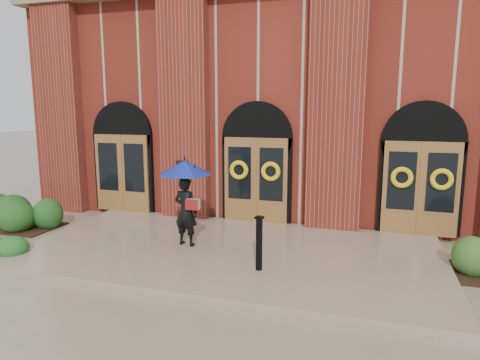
% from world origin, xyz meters
% --- Properties ---
extents(ground, '(90.00, 90.00, 0.00)m').
position_xyz_m(ground, '(0.00, 0.00, 0.00)').
color(ground, gray).
rests_on(ground, ground).
extents(landing, '(10.00, 5.30, 0.15)m').
position_xyz_m(landing, '(0.00, 0.15, 0.07)').
color(landing, gray).
rests_on(landing, ground).
extents(church_building, '(16.20, 12.53, 7.00)m').
position_xyz_m(church_building, '(0.00, 8.78, 3.50)').
color(church_building, maroon).
rests_on(church_building, ground).
extents(man_with_umbrella, '(1.52, 1.52, 2.11)m').
position_xyz_m(man_with_umbrella, '(-1.06, 0.08, 1.63)').
color(man_with_umbrella, black).
rests_on(man_with_umbrella, landing).
extents(metal_post, '(0.19, 0.19, 1.16)m').
position_xyz_m(metal_post, '(1.08, -0.98, 0.76)').
color(metal_post, black).
rests_on(metal_post, landing).
extents(hedge_wall_left, '(3.30, 1.32, 0.85)m').
position_xyz_m(hedge_wall_left, '(-7.34, 0.50, 0.42)').
color(hedge_wall_left, '#1D4818').
rests_on(hedge_wall_left, ground).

